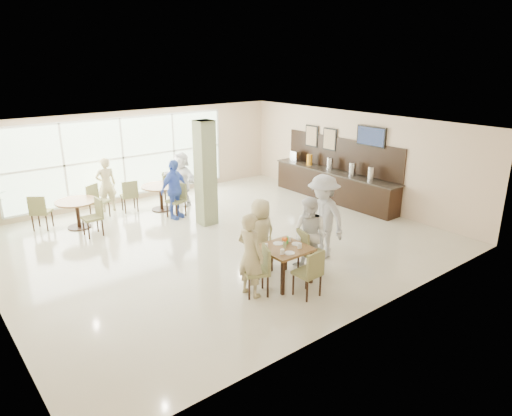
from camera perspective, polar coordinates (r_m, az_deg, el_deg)
ground at (r=11.44m, az=-4.54°, el=-3.95°), size 10.00×10.00×0.00m
room_shell at (r=10.91m, az=-4.77°, el=4.36°), size 10.00×10.00×10.00m
window_bank at (r=14.61m, az=-16.28°, el=6.05°), size 7.00×0.04×7.00m
column at (r=12.17m, az=-6.34°, el=4.31°), size 0.45×0.45×2.80m
main_table at (r=9.11m, az=3.59°, el=-5.49°), size 0.91×0.91×0.75m
round_table_left at (r=12.91m, az=-21.47°, el=0.11°), size 1.09×1.09×0.75m
round_table_right at (r=13.73m, az=-11.81°, el=2.11°), size 1.13×1.13×0.75m
chairs_main_table at (r=9.17m, az=3.49°, el=-6.53°), size 2.06×1.96×0.95m
chairs_table_left at (r=12.96m, az=-21.38°, el=-0.26°), size 2.13×1.85×0.95m
chairs_table_right at (r=13.78m, az=-11.98°, el=1.70°), size 1.96×1.86×0.95m
tabletop_clutter at (r=9.05m, az=3.73°, el=-4.58°), size 0.75×0.70×0.21m
buffet_counter at (r=14.58m, az=9.71°, el=3.08°), size 0.64×4.70×1.95m
wall_tv at (r=13.74m, az=14.19°, el=8.68°), size 0.06×1.00×0.58m
framed_art_a at (r=14.81m, az=9.20°, el=8.48°), size 0.05×0.55×0.70m
framed_art_b at (r=15.35m, az=6.98°, el=8.92°), size 0.05×0.55×0.70m
teen_left at (r=8.54m, az=-0.71°, el=-5.90°), size 0.49×0.66×1.64m
teen_far at (r=9.73m, az=0.58°, el=-3.18°), size 0.74×0.41×1.52m
teen_right at (r=9.57m, az=6.77°, el=-3.38°), size 0.76×0.89×1.61m
teen_standing at (r=10.25m, az=8.35°, el=-1.07°), size 0.77×1.27×1.91m
adult_a at (r=12.85m, az=-10.19°, el=2.30°), size 1.11×0.83×1.68m
adult_b at (r=14.04m, az=-9.28°, el=3.63°), size 0.91×1.61×1.63m
adult_standing at (r=13.95m, az=-18.22°, el=2.78°), size 0.62×0.44×1.61m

